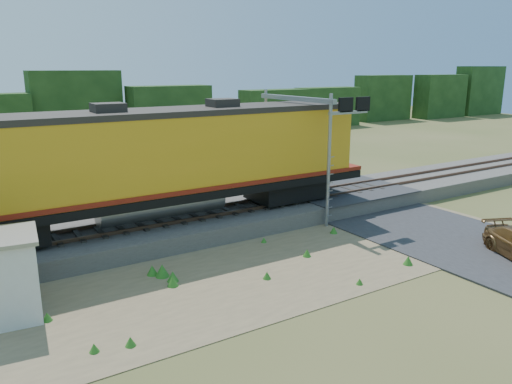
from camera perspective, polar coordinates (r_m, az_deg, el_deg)
ground at (r=21.02m, az=6.81°, el=-7.69°), size 140.00×140.00×0.00m
ballast at (r=25.54m, az=-1.63°, el=-2.66°), size 70.00×5.00×0.80m
rails at (r=25.41m, az=-1.63°, el=-1.63°), size 70.00×1.54×0.16m
dirt_shoulder at (r=20.28m, az=1.46°, el=-8.38°), size 26.00×8.00×0.03m
road at (r=26.19m, az=17.82°, el=-3.65°), size 7.00×66.00×0.86m
tree_line_north at (r=54.71m, az=-19.16°, el=8.41°), size 130.00×3.00×6.50m
weed_clumps at (r=19.24m, az=-1.65°, el=-9.71°), size 15.00×6.20×0.56m
locomotive at (r=22.85m, az=-11.65°, el=3.61°), size 21.67×3.31×5.59m
shed at (r=17.67m, az=-27.14°, el=-8.66°), size 2.57×2.57×2.76m
signal_gantry at (r=26.11m, az=5.92°, el=7.84°), size 2.60×6.20×6.56m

